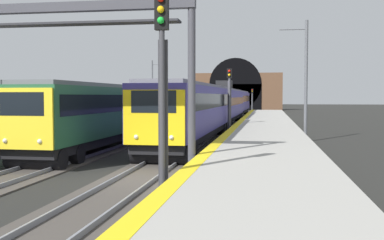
# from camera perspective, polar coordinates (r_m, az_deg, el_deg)

# --- Properties ---
(ground_plane) EXTENTS (320.00, 320.00, 0.00)m
(ground_plane) POSITION_cam_1_polar(r_m,az_deg,el_deg) (17.45, -6.59, -7.41)
(ground_plane) COLOR black
(platform_right) EXTENTS (112.00, 4.69, 0.98)m
(platform_right) POSITION_cam_1_polar(r_m,az_deg,el_deg) (16.71, 8.60, -6.18)
(platform_right) COLOR #9E9B93
(platform_right) RESTS_ON ground_plane
(platform_right_edge_strip) EXTENTS (112.00, 0.50, 0.01)m
(platform_right_edge_strip) POSITION_cam_1_polar(r_m,az_deg,el_deg) (16.79, 1.43, -4.40)
(platform_right_edge_strip) COLOR yellow
(platform_right_edge_strip) RESTS_ON platform_right
(track_main_line) EXTENTS (160.00, 2.86, 0.21)m
(track_main_line) POSITION_cam_1_polar(r_m,az_deg,el_deg) (17.44, -6.59, -7.28)
(track_main_line) COLOR #423D38
(track_main_line) RESTS_ON ground_plane
(track_adjacent_line) EXTENTS (160.00, 2.71, 0.21)m
(track_adjacent_line) POSITION_cam_1_polar(r_m,az_deg,el_deg) (19.31, -20.54, -6.44)
(track_adjacent_line) COLOR #423D38
(track_adjacent_line) RESTS_ON ground_plane
(train_main_approaching) EXTENTS (61.99, 3.08, 4.81)m
(train_main_approaching) POSITION_cam_1_polar(r_m,az_deg,el_deg) (50.40, 3.99, 1.98)
(train_main_approaching) COLOR navy
(train_main_approaching) RESTS_ON ground_plane
(train_adjacent_platform) EXTENTS (42.23, 3.10, 3.81)m
(train_adjacent_platform) POSITION_cam_1_polar(r_m,az_deg,el_deg) (39.28, -4.70, 1.64)
(train_adjacent_platform) COLOR #235638
(train_adjacent_platform) RESTS_ON ground_plane
(railway_signal_near) EXTENTS (0.39, 0.38, 6.04)m
(railway_signal_near) POSITION_cam_1_polar(r_m,az_deg,el_deg) (13.05, -3.73, 5.03)
(railway_signal_near) COLOR #38383D
(railway_signal_near) RESTS_ON ground_plane
(railway_signal_mid) EXTENTS (0.39, 0.38, 5.26)m
(railway_signal_mid) POSITION_cam_1_polar(r_m,az_deg,el_deg) (35.79, 4.65, 2.89)
(railway_signal_mid) COLOR #4C4C54
(railway_signal_mid) RESTS_ON ground_plane
(railway_signal_far) EXTENTS (0.39, 0.38, 4.50)m
(railway_signal_far) POSITION_cam_1_polar(r_m,az_deg,el_deg) (88.36, 7.47, 2.67)
(railway_signal_far) COLOR #4C4C54
(railway_signal_far) RESTS_ON ground_plane
(overhead_signal_gantry) EXTENTS (0.70, 9.06, 6.67)m
(overhead_signal_gantry) POSITION_cam_1_polar(r_m,az_deg,el_deg) (18.16, -14.02, 9.11)
(overhead_signal_gantry) COLOR #3F3F47
(overhead_signal_gantry) RESTS_ON ground_plane
(tunnel_portal) EXTENTS (2.78, 20.56, 11.52)m
(tunnel_portal) POSITION_cam_1_polar(r_m,az_deg,el_deg) (103.38, 5.42, 3.55)
(tunnel_portal) COLOR brown
(tunnel_portal) RESTS_ON ground_plane
(catenary_mast_near) EXTENTS (0.22, 2.48, 8.35)m
(catenary_mast_near) POSITION_cam_1_polar(r_m,az_deg,el_deg) (68.10, -4.90, 3.97)
(catenary_mast_near) COLOR #595B60
(catenary_mast_near) RESTS_ON ground_plane
(catenary_mast_far) EXTENTS (0.22, 1.92, 8.26)m
(catenary_mast_far) POSITION_cam_1_polar(r_m,az_deg,el_deg) (32.28, 13.89, 4.83)
(catenary_mast_far) COLOR #595B60
(catenary_mast_far) RESTS_ON ground_plane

